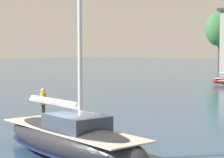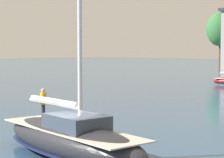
% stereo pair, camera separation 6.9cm
% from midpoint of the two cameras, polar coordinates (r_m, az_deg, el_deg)
% --- Properties ---
extents(ground_plane, '(400.00, 400.00, 0.00)m').
position_cam_midpoint_polar(ground_plane, '(22.04, -5.53, -10.26)').
color(ground_plane, '#2D4C6B').
extents(tree_shore_center, '(7.35, 7.35, 15.13)m').
position_cam_midpoint_polar(tree_shore_center, '(118.22, 13.83, 6.33)').
color(tree_shore_center, '#4C3828').
rests_on(tree_shore_center, ground).
extents(sailboat_main, '(11.24, 4.50, 15.01)m').
position_cam_midpoint_polar(sailboat_main, '(21.80, -5.50, -7.68)').
color(sailboat_main, '#232328').
rests_on(sailboat_main, ground).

